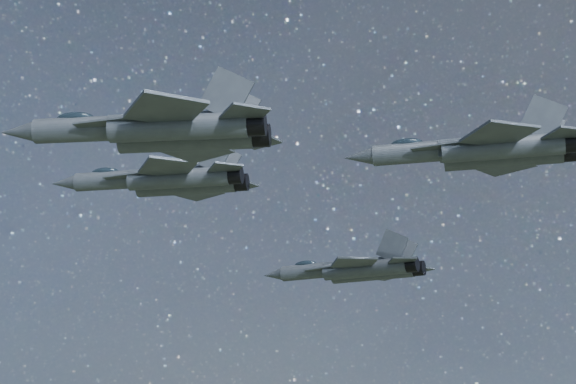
% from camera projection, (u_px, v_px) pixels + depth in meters
% --- Properties ---
extents(jet_lead, '(19.08, 12.89, 4.81)m').
position_uv_depth(jet_lead, '(167.00, 180.00, 78.24)').
color(jet_lead, '#3A4248').
extents(jet_left, '(19.01, 13.55, 4.85)m').
position_uv_depth(jet_left, '(356.00, 269.00, 93.87)').
color(jet_left, '#3A4248').
extents(jet_right, '(18.19, 12.10, 4.63)m').
position_uv_depth(jet_right, '(160.00, 130.00, 55.73)').
color(jet_right, '#3A4248').
extents(jet_slot, '(20.08, 13.72, 5.04)m').
position_uv_depth(jet_slot, '(483.00, 150.00, 71.76)').
color(jet_slot, '#3A4248').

